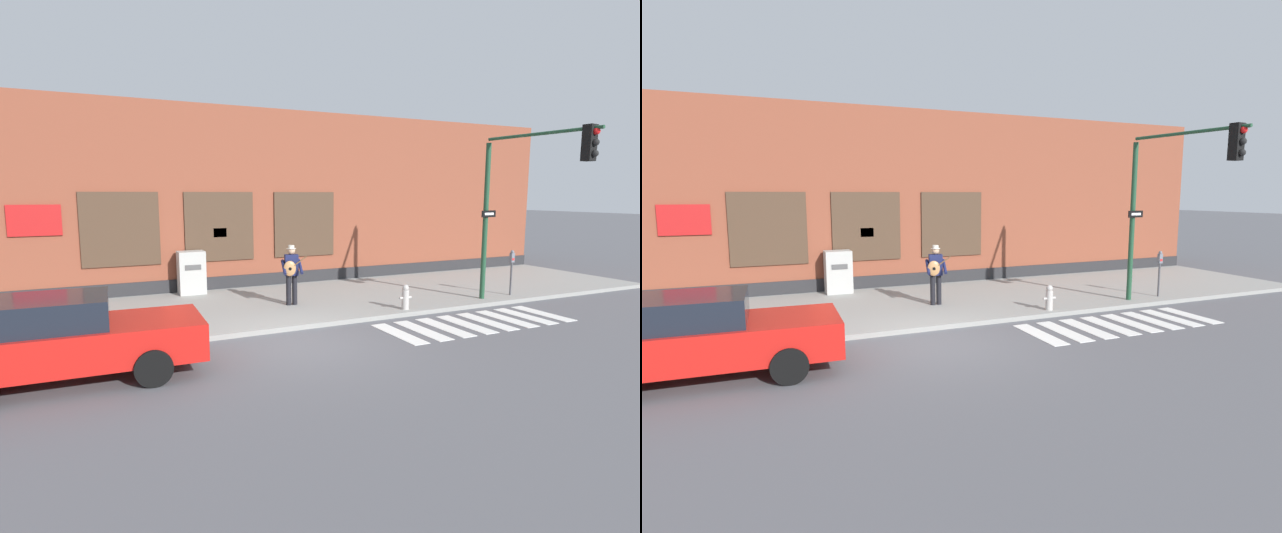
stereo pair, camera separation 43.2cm
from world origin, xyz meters
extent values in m
plane|color=#56565B|center=(0.00, 0.00, 0.00)|extent=(160.00, 160.00, 0.00)
cube|color=gray|center=(0.00, 3.90, 0.06)|extent=(28.00, 5.55, 0.12)
cube|color=brown|center=(0.00, 8.67, 3.10)|extent=(28.00, 4.00, 6.19)
cube|color=#28282B|center=(0.00, 6.65, 0.28)|extent=(28.00, 0.04, 0.55)
cube|color=#473323|center=(-3.08, 6.64, 2.23)|extent=(2.30, 0.06, 2.29)
cube|color=black|center=(-3.08, 6.63, 2.23)|extent=(2.18, 0.03, 2.17)
cube|color=#473323|center=(0.00, 6.64, 2.23)|extent=(2.30, 0.06, 2.29)
cube|color=black|center=(0.00, 6.63, 2.23)|extent=(2.18, 0.03, 2.17)
cube|color=#473323|center=(3.08, 6.64, 2.23)|extent=(2.30, 0.06, 2.29)
cube|color=black|center=(3.08, 6.63, 2.23)|extent=(2.18, 0.03, 2.17)
cube|color=red|center=(-5.37, 6.63, 2.56)|extent=(1.40, 0.04, 0.90)
cube|color=yellow|center=(0.00, 6.62, 2.03)|extent=(0.44, 0.02, 0.30)
cube|color=silver|center=(2.58, -0.18, 0.01)|extent=(0.42, 1.90, 0.01)
cube|color=silver|center=(3.26, -0.18, 0.01)|extent=(0.42, 1.90, 0.01)
cube|color=silver|center=(3.94, -0.18, 0.01)|extent=(0.42, 1.90, 0.01)
cube|color=silver|center=(4.62, -0.18, 0.01)|extent=(0.42, 1.90, 0.01)
cube|color=silver|center=(5.31, -0.18, 0.01)|extent=(0.42, 1.90, 0.01)
cube|color=silver|center=(5.99, -0.18, 0.01)|extent=(0.42, 1.90, 0.01)
cube|color=silver|center=(6.67, -0.18, 0.01)|extent=(0.42, 1.90, 0.01)
cube|color=silver|center=(7.36, -0.18, 0.01)|extent=(0.42, 1.90, 0.01)
cube|color=red|center=(-4.42, -0.17, 0.67)|extent=(4.67, 2.01, 0.68)
cube|color=black|center=(-4.67, -0.16, 1.27)|extent=(1.90, 1.65, 0.52)
cube|color=silver|center=(-2.14, 0.31, 0.74)|extent=(0.07, 0.24, 0.12)
cube|color=silver|center=(-2.18, -0.83, 0.74)|extent=(0.07, 0.24, 0.12)
cylinder|color=black|center=(-3.05, 0.65, 0.33)|extent=(0.67, 0.26, 0.66)
cylinder|color=black|center=(-3.12, -1.10, 0.33)|extent=(0.67, 0.26, 0.66)
cylinder|color=black|center=(1.34, 3.34, 0.55)|extent=(0.15, 0.15, 0.86)
cylinder|color=black|center=(1.16, 3.36, 0.55)|extent=(0.15, 0.15, 0.86)
cube|color=#191E47|center=(1.25, 3.36, 1.29)|extent=(0.42, 0.29, 0.61)
sphere|color=tan|center=(1.25, 3.36, 1.70)|extent=(0.22, 0.22, 0.22)
cylinder|color=beige|center=(1.25, 3.36, 1.77)|extent=(0.27, 0.28, 0.02)
cylinder|color=beige|center=(1.25, 3.36, 1.82)|extent=(0.18, 0.18, 0.09)
cylinder|color=#191E47|center=(1.46, 3.21, 1.25)|extent=(0.19, 0.52, 0.39)
cylinder|color=#191E47|center=(0.99, 3.31, 1.25)|extent=(0.19, 0.52, 0.39)
ellipsoid|color=#B77F4C|center=(1.13, 3.20, 1.21)|extent=(0.38, 0.19, 0.44)
cylinder|color=black|center=(1.12, 3.14, 1.21)|extent=(0.09, 0.03, 0.09)
cylinder|color=brown|center=(1.38, 3.13, 1.39)|extent=(0.47, 0.13, 0.34)
cylinder|color=#1E472D|center=(6.89, 1.69, 2.46)|extent=(0.15, 0.15, 4.68)
cylinder|color=#1E472D|center=(7.11, 0.03, 4.90)|extent=(0.52, 3.33, 0.09)
cube|color=black|center=(7.28, -1.30, 4.55)|extent=(0.33, 0.28, 0.88)
sphere|color=red|center=(7.30, -1.45, 4.82)|extent=(0.17, 0.17, 0.17)
sphere|color=black|center=(7.30, -1.45, 4.55)|extent=(0.17, 0.17, 0.17)
sphere|color=black|center=(7.30, -1.45, 4.29)|extent=(0.17, 0.17, 0.17)
cube|color=black|center=(6.90, 1.58, 2.72)|extent=(0.60, 0.11, 0.20)
cube|color=white|center=(6.91, 1.56, 2.72)|extent=(0.40, 0.06, 0.07)
cylinder|color=#47474C|center=(8.09, 1.72, 0.65)|extent=(0.06, 0.06, 1.05)
cube|color=slate|center=(8.09, 1.72, 1.32)|extent=(0.13, 0.10, 0.30)
sphere|color=slate|center=(8.09, 1.72, 1.50)|extent=(0.11, 0.11, 0.11)
cube|color=red|center=(8.09, 1.66, 1.28)|extent=(0.09, 0.01, 0.07)
cube|color=#ADADA8|center=(-1.06, 6.22, 0.81)|extent=(0.83, 0.59, 1.38)
cube|color=#4C4C4C|center=(-1.06, 5.91, 1.02)|extent=(0.50, 0.02, 0.16)
cylinder|color=#B2ADA8|center=(3.90, 1.47, 0.40)|extent=(0.20, 0.20, 0.55)
sphere|color=#B2ADA8|center=(3.90, 1.47, 0.73)|extent=(0.18, 0.18, 0.18)
cylinder|color=#B2ADA8|center=(3.76, 1.47, 0.45)|extent=(0.10, 0.07, 0.07)
cylinder|color=#B2ADA8|center=(4.04, 1.47, 0.45)|extent=(0.10, 0.07, 0.07)
camera|label=1|loc=(-4.03, -9.84, 3.31)|focal=28.00mm
camera|label=2|loc=(-3.63, -10.01, 3.31)|focal=28.00mm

